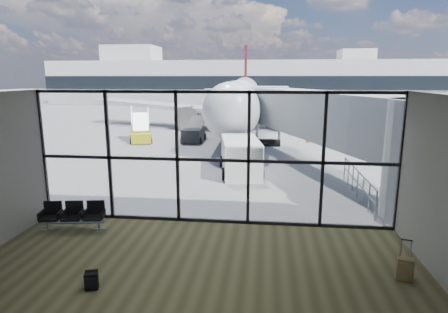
% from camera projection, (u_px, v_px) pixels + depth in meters
% --- Properties ---
extents(ground, '(220.00, 220.00, 0.00)m').
position_uv_depth(ground, '(254.00, 114.00, 51.81)').
color(ground, slate).
rests_on(ground, ground).
extents(lounge_shell, '(12.02, 8.01, 4.51)m').
position_uv_depth(lounge_shell, '(179.00, 189.00, 7.71)').
color(lounge_shell, brown).
rests_on(lounge_shell, ground).
extents(glass_curtain_wall, '(12.10, 0.12, 4.50)m').
position_uv_depth(glass_curtain_wall, '(213.00, 159.00, 12.46)').
color(glass_curtain_wall, white).
rests_on(glass_curtain_wall, ground).
extents(jet_bridge, '(8.00, 16.50, 4.33)m').
position_uv_depth(jet_bridge, '(330.00, 121.00, 18.69)').
color(jet_bridge, '#999C9E').
rests_on(jet_bridge, ground).
extents(apron_railing, '(0.06, 5.46, 1.11)m').
position_uv_depth(apron_railing, '(358.00, 180.00, 15.56)').
color(apron_railing, gray).
rests_on(apron_railing, ground).
extents(far_terminal, '(80.00, 12.20, 11.00)m').
position_uv_depth(far_terminal, '(255.00, 81.00, 72.37)').
color(far_terminal, '#A7A7A3').
rests_on(far_terminal, ground).
extents(tree_0, '(4.95, 4.95, 7.12)m').
position_uv_depth(tree_0, '(65.00, 79.00, 86.94)').
color(tree_0, '#382619').
rests_on(tree_0, ground).
extents(tree_1, '(5.61, 5.61, 8.07)m').
position_uv_depth(tree_1, '(90.00, 76.00, 86.15)').
color(tree_1, '#382619').
rests_on(tree_1, ground).
extents(tree_2, '(6.27, 6.27, 9.03)m').
position_uv_depth(tree_2, '(115.00, 73.00, 85.36)').
color(tree_2, '#382619').
rests_on(tree_2, ground).
extents(tree_3, '(4.95, 4.95, 7.12)m').
position_uv_depth(tree_3, '(140.00, 79.00, 84.95)').
color(tree_3, '#382619').
rests_on(tree_3, ground).
extents(tree_4, '(5.61, 5.61, 8.07)m').
position_uv_depth(tree_4, '(166.00, 76.00, 84.16)').
color(tree_4, '#382619').
rests_on(tree_4, ground).
extents(tree_5, '(6.27, 6.27, 9.03)m').
position_uv_depth(tree_5, '(192.00, 73.00, 83.37)').
color(tree_5, '#382619').
rests_on(tree_5, ground).
extents(seating_row, '(2.04, 0.87, 0.91)m').
position_uv_depth(seating_row, '(73.00, 214.00, 12.29)').
color(seating_row, gray).
rests_on(seating_row, ground).
extents(backpack, '(0.34, 0.34, 0.45)m').
position_uv_depth(backpack, '(91.00, 281.00, 8.77)').
color(backpack, black).
rests_on(backpack, ground).
extents(suitcase, '(0.42, 0.34, 1.03)m').
position_uv_depth(suitcase, '(405.00, 269.00, 9.12)').
color(suitcase, olive).
rests_on(suitcase, ground).
extents(airliner, '(31.13, 36.03, 9.28)m').
position_uv_depth(airliner, '(241.00, 98.00, 38.30)').
color(airliner, silver).
rests_on(airliner, ground).
extents(service_van, '(2.54, 4.38, 1.80)m').
position_uv_depth(service_van, '(241.00, 156.00, 19.27)').
color(service_van, white).
rests_on(service_van, ground).
extents(belt_loader, '(1.61, 3.94, 1.81)m').
position_uv_depth(belt_loader, '(194.00, 134.00, 29.25)').
color(belt_loader, black).
rests_on(belt_loader, ground).
extents(mobile_stairs, '(2.33, 3.33, 2.14)m').
position_uv_depth(mobile_stairs, '(141.00, 135.00, 29.04)').
color(mobile_stairs, gold).
rests_on(mobile_stairs, ground).
extents(traffic_cone_a, '(0.46, 0.46, 0.65)m').
position_uv_depth(traffic_cone_a, '(239.00, 144.00, 26.22)').
color(traffic_cone_a, orange).
rests_on(traffic_cone_a, ground).
extents(traffic_cone_c, '(0.36, 0.36, 0.51)m').
position_uv_depth(traffic_cone_c, '(308.00, 139.00, 28.84)').
color(traffic_cone_c, '#F1340C').
rests_on(traffic_cone_c, ground).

